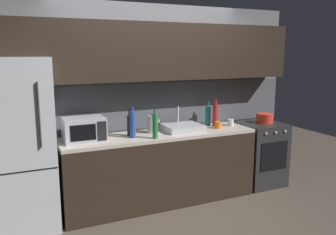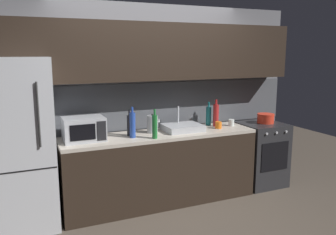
{
  "view_description": "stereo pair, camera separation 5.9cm",
  "coord_description": "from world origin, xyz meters",
  "px_view_note": "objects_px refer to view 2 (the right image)",
  "views": [
    {
      "loc": [
        -1.67,
        -3.01,
        1.89
      ],
      "look_at": [
        0.11,
        0.9,
        1.09
      ],
      "focal_mm": 37.51,
      "sensor_mm": 36.0,
      "label": 1
    },
    {
      "loc": [
        -1.62,
        -3.03,
        1.89
      ],
      "look_at": [
        0.11,
        0.9,
        1.09
      ],
      "focal_mm": 37.51,
      "sensor_mm": 36.0,
      "label": 2
    }
  ],
  "objects_px": {
    "refrigerator": "(20,145)",
    "mug_orange": "(218,125)",
    "wine_bottle_teal": "(209,116)",
    "wine_bottle_blue": "(133,125)",
    "kettle": "(152,124)",
    "oven_range": "(261,154)",
    "microwave": "(84,129)",
    "wine_bottle_red": "(216,115)",
    "cooking_pot": "(266,118)",
    "mug_clear": "(231,123)",
    "wine_bottle_green": "(155,126)",
    "wine_bottle_dark": "(130,125)"
  },
  "relations": [
    {
      "from": "wine_bottle_red",
      "to": "kettle",
      "type": "bearing_deg",
      "value": -178.94
    },
    {
      "from": "oven_range",
      "to": "microwave",
      "type": "distance_m",
      "value": 2.57
    },
    {
      "from": "wine_bottle_green",
      "to": "cooking_pot",
      "type": "xyz_separation_m",
      "value": [
        1.78,
        0.21,
        -0.08
      ]
    },
    {
      "from": "oven_range",
      "to": "wine_bottle_green",
      "type": "relative_size",
      "value": 2.58
    },
    {
      "from": "microwave",
      "to": "oven_range",
      "type": "bearing_deg",
      "value": -0.45
    },
    {
      "from": "refrigerator",
      "to": "wine_bottle_blue",
      "type": "distance_m",
      "value": 1.24
    },
    {
      "from": "microwave",
      "to": "wine_bottle_dark",
      "type": "bearing_deg",
      "value": 3.18
    },
    {
      "from": "wine_bottle_teal",
      "to": "wine_bottle_dark",
      "type": "distance_m",
      "value": 1.2
    },
    {
      "from": "refrigerator",
      "to": "microwave",
      "type": "relative_size",
      "value": 4.02
    },
    {
      "from": "oven_range",
      "to": "wine_bottle_teal",
      "type": "xyz_separation_m",
      "value": [
        -0.76,
        0.2,
        0.58
      ]
    },
    {
      "from": "kettle",
      "to": "mug_orange",
      "type": "distance_m",
      "value": 0.9
    },
    {
      "from": "microwave",
      "to": "mug_clear",
      "type": "relative_size",
      "value": 5.19
    },
    {
      "from": "microwave",
      "to": "wine_bottle_green",
      "type": "bearing_deg",
      "value": -16.59
    },
    {
      "from": "microwave",
      "to": "wine_bottle_dark",
      "type": "relative_size",
      "value": 1.46
    },
    {
      "from": "kettle",
      "to": "mug_clear",
      "type": "height_order",
      "value": "kettle"
    },
    {
      "from": "mug_orange",
      "to": "cooking_pot",
      "type": "relative_size",
      "value": 0.38
    },
    {
      "from": "wine_bottle_red",
      "to": "wine_bottle_dark",
      "type": "bearing_deg",
      "value": -177.82
    },
    {
      "from": "kettle",
      "to": "wine_bottle_green",
      "type": "distance_m",
      "value": 0.31
    },
    {
      "from": "cooking_pot",
      "to": "wine_bottle_red",
      "type": "bearing_deg",
      "value": 172.84
    },
    {
      "from": "kettle",
      "to": "wine_bottle_green",
      "type": "relative_size",
      "value": 0.69
    },
    {
      "from": "wine_bottle_teal",
      "to": "mug_clear",
      "type": "bearing_deg",
      "value": -32.38
    },
    {
      "from": "wine_bottle_blue",
      "to": "kettle",
      "type": "bearing_deg",
      "value": 25.45
    },
    {
      "from": "wine_bottle_red",
      "to": "wine_bottle_green",
      "type": "height_order",
      "value": "wine_bottle_red"
    },
    {
      "from": "refrigerator",
      "to": "wine_bottle_green",
      "type": "relative_size",
      "value": 5.31
    },
    {
      "from": "oven_range",
      "to": "kettle",
      "type": "bearing_deg",
      "value": 177.19
    },
    {
      "from": "microwave",
      "to": "mug_clear",
      "type": "distance_m",
      "value": 2.0
    },
    {
      "from": "oven_range",
      "to": "cooking_pot",
      "type": "relative_size",
      "value": 3.78
    },
    {
      "from": "microwave",
      "to": "wine_bottle_green",
      "type": "distance_m",
      "value": 0.81
    },
    {
      "from": "wine_bottle_red",
      "to": "mug_orange",
      "type": "distance_m",
      "value": 0.18
    },
    {
      "from": "oven_range",
      "to": "wine_bottle_teal",
      "type": "height_order",
      "value": "wine_bottle_teal"
    },
    {
      "from": "wine_bottle_red",
      "to": "wine_bottle_green",
      "type": "xyz_separation_m",
      "value": [
        -1.01,
        -0.31,
        -0.01
      ]
    },
    {
      "from": "mug_clear",
      "to": "oven_range",
      "type": "bearing_deg",
      "value": -4.14
    },
    {
      "from": "wine_bottle_teal",
      "to": "wine_bottle_dark",
      "type": "bearing_deg",
      "value": -172.66
    },
    {
      "from": "refrigerator",
      "to": "wine_bottle_blue",
      "type": "xyz_separation_m",
      "value": [
        1.23,
        -0.07,
        0.13
      ]
    },
    {
      "from": "wine_bottle_red",
      "to": "wine_bottle_teal",
      "type": "xyz_separation_m",
      "value": [
        -0.05,
        0.11,
        -0.02
      ]
    },
    {
      "from": "oven_range",
      "to": "wine_bottle_red",
      "type": "distance_m",
      "value": 0.94
    },
    {
      "from": "wine_bottle_dark",
      "to": "cooking_pot",
      "type": "height_order",
      "value": "wine_bottle_dark"
    },
    {
      "from": "refrigerator",
      "to": "wine_bottle_teal",
      "type": "distance_m",
      "value": 2.43
    },
    {
      "from": "oven_range",
      "to": "wine_bottle_red",
      "type": "xyz_separation_m",
      "value": [
        -0.71,
        0.1,
        0.6
      ]
    },
    {
      "from": "wine_bottle_teal",
      "to": "wine_bottle_blue",
      "type": "height_order",
      "value": "wine_bottle_blue"
    },
    {
      "from": "wine_bottle_red",
      "to": "wine_bottle_blue",
      "type": "xyz_separation_m",
      "value": [
        -1.24,
        -0.16,
        -0.0
      ]
    },
    {
      "from": "kettle",
      "to": "wine_bottle_blue",
      "type": "distance_m",
      "value": 0.34
    },
    {
      "from": "wine_bottle_red",
      "to": "wine_bottle_dark",
      "type": "height_order",
      "value": "wine_bottle_red"
    },
    {
      "from": "wine_bottle_blue",
      "to": "cooking_pot",
      "type": "bearing_deg",
      "value": 1.93
    },
    {
      "from": "refrigerator",
      "to": "mug_orange",
      "type": "xyz_separation_m",
      "value": [
        2.43,
        -0.04,
        0.02
      ]
    },
    {
      "from": "wine_bottle_dark",
      "to": "wine_bottle_red",
      "type": "bearing_deg",
      "value": 2.18
    },
    {
      "from": "kettle",
      "to": "refrigerator",
      "type": "bearing_deg",
      "value": -177.06
    },
    {
      "from": "wine_bottle_teal",
      "to": "kettle",
      "type": "bearing_deg",
      "value": -172.04
    },
    {
      "from": "cooking_pot",
      "to": "wine_bottle_dark",
      "type": "bearing_deg",
      "value": 178.6
    },
    {
      "from": "microwave",
      "to": "wine_bottle_dark",
      "type": "distance_m",
      "value": 0.55
    }
  ]
}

